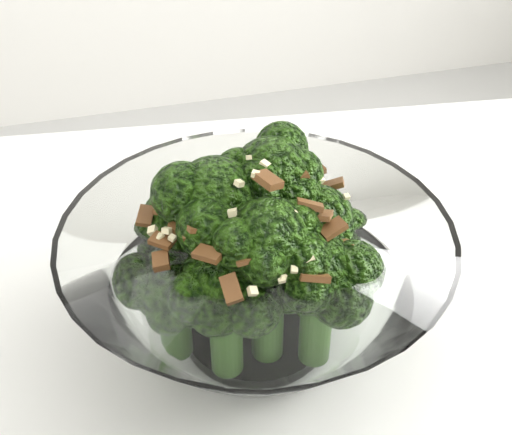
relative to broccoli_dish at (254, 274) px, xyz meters
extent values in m
cylinder|color=white|center=(0.00, 0.00, -0.05)|extent=(0.10, 0.10, 0.01)
cylinder|color=#2C5416|center=(-0.03, -0.03, -0.02)|extent=(0.02, 0.02, 0.06)
sphere|color=#264D0E|center=(-0.03, -0.03, 0.02)|extent=(0.05, 0.05, 0.05)
cylinder|color=#2C5416|center=(-0.05, -0.01, -0.02)|extent=(0.02, 0.02, 0.04)
sphere|color=#264D0E|center=(-0.05, -0.01, 0.01)|extent=(0.05, 0.05, 0.05)
cylinder|color=#2C5416|center=(0.04, 0.00, -0.01)|extent=(0.02, 0.02, 0.06)
sphere|color=#264D0E|center=(0.04, 0.00, 0.03)|extent=(0.05, 0.05, 0.05)
cylinder|color=#2C5416|center=(0.00, -0.03, 0.00)|extent=(0.02, 0.02, 0.08)
sphere|color=#264D0E|center=(0.00, -0.03, 0.05)|extent=(0.05, 0.05, 0.05)
cylinder|color=#2C5416|center=(0.01, 0.05, -0.02)|extent=(0.02, 0.02, 0.05)
sphere|color=#264D0E|center=(0.01, 0.05, 0.02)|extent=(0.04, 0.04, 0.04)
cylinder|color=#2C5416|center=(-0.04, 0.02, -0.01)|extent=(0.02, 0.02, 0.06)
sphere|color=#264D0E|center=(-0.04, 0.02, 0.03)|extent=(0.05, 0.05, 0.05)
cylinder|color=#2C5416|center=(0.02, 0.02, 0.00)|extent=(0.02, 0.02, 0.09)
sphere|color=#264D0E|center=(0.02, 0.02, 0.06)|extent=(0.05, 0.05, 0.05)
cylinder|color=#2C5416|center=(-0.02, 0.01, 0.00)|extent=(0.02, 0.02, 0.08)
sphere|color=#264D0E|center=(-0.02, 0.01, 0.05)|extent=(0.06, 0.06, 0.06)
cylinder|color=#2C5416|center=(0.03, -0.04, -0.02)|extent=(0.02, 0.02, 0.06)
sphere|color=#264D0E|center=(0.03, -0.04, 0.03)|extent=(0.05, 0.05, 0.05)
cube|color=brown|center=(-0.03, -0.02, 0.06)|extent=(0.02, 0.02, 0.01)
cube|color=brown|center=(0.05, 0.04, 0.05)|extent=(0.02, 0.01, 0.01)
cube|color=brown|center=(-0.01, -0.03, 0.06)|extent=(0.02, 0.01, 0.01)
cube|color=brown|center=(0.03, -0.03, 0.06)|extent=(0.01, 0.02, 0.01)
cube|color=brown|center=(0.00, 0.06, 0.05)|extent=(0.02, 0.02, 0.01)
cube|color=brown|center=(-0.02, -0.04, 0.05)|extent=(0.01, 0.02, 0.01)
cube|color=brown|center=(0.00, -0.03, 0.06)|extent=(0.02, 0.01, 0.01)
cube|color=brown|center=(-0.02, -0.01, 0.06)|extent=(0.01, 0.02, 0.01)
cube|color=brown|center=(0.00, -0.04, 0.06)|extent=(0.02, 0.02, 0.01)
cube|color=brown|center=(0.02, 0.05, 0.05)|extent=(0.02, 0.01, 0.01)
cube|color=brown|center=(0.04, 0.02, 0.06)|extent=(0.01, 0.02, 0.01)
cube|color=brown|center=(-0.03, -0.04, 0.05)|extent=(0.02, 0.01, 0.01)
cube|color=brown|center=(0.00, -0.01, 0.08)|extent=(0.02, 0.02, 0.01)
cube|color=brown|center=(0.05, 0.04, 0.05)|extent=(0.02, 0.02, 0.01)
cube|color=brown|center=(0.03, 0.04, 0.05)|extent=(0.02, 0.02, 0.01)
cube|color=brown|center=(0.04, 0.04, 0.05)|extent=(0.01, 0.01, 0.00)
cube|color=brown|center=(0.03, 0.01, 0.07)|extent=(0.02, 0.01, 0.01)
cube|color=brown|center=(-0.05, -0.01, 0.05)|extent=(0.01, 0.02, 0.01)
cube|color=brown|center=(-0.06, -0.01, 0.05)|extent=(0.02, 0.02, 0.00)
cube|color=brown|center=(-0.03, 0.04, 0.05)|extent=(0.01, 0.02, 0.01)
cube|color=brown|center=(-0.02, 0.04, 0.06)|extent=(0.02, 0.02, 0.01)
cube|color=brown|center=(-0.06, -0.02, 0.04)|extent=(0.01, 0.01, 0.01)
cube|color=brown|center=(-0.05, 0.02, 0.05)|extent=(0.02, 0.02, 0.01)
cube|color=brown|center=(-0.01, 0.02, 0.07)|extent=(0.02, 0.02, 0.01)
cube|color=brown|center=(-0.02, -0.03, 0.06)|extent=(0.01, 0.01, 0.01)
cube|color=brown|center=(-0.01, 0.07, 0.04)|extent=(0.02, 0.02, 0.01)
cube|color=brown|center=(-0.04, -0.02, 0.06)|extent=(0.01, 0.02, 0.01)
cube|color=brown|center=(-0.01, 0.06, 0.04)|extent=(0.02, 0.01, 0.01)
cube|color=brown|center=(-0.04, -0.04, 0.05)|extent=(0.02, 0.02, 0.01)
cube|color=brown|center=(0.05, 0.02, 0.05)|extent=(0.02, 0.01, 0.01)
cube|color=brown|center=(0.04, -0.04, 0.06)|extent=(0.02, 0.01, 0.01)
cube|color=brown|center=(0.05, -0.04, 0.04)|extent=(0.01, 0.02, 0.01)
cube|color=brown|center=(-0.04, 0.04, 0.05)|extent=(0.02, 0.02, 0.01)
cube|color=brown|center=(-0.03, -0.06, 0.04)|extent=(0.01, 0.02, 0.01)
cube|color=brown|center=(-0.06, 0.02, 0.05)|extent=(0.01, 0.02, 0.01)
cube|color=brown|center=(-0.03, 0.05, 0.05)|extent=(0.02, 0.01, 0.01)
cube|color=brown|center=(0.03, -0.02, 0.07)|extent=(0.02, 0.01, 0.01)
cube|color=brown|center=(0.02, -0.06, 0.04)|extent=(0.02, 0.01, 0.01)
cube|color=brown|center=(-0.04, -0.02, 0.06)|extent=(0.02, 0.01, 0.01)
cube|color=beige|center=(-0.01, -0.01, 0.08)|extent=(0.01, 0.01, 0.00)
cube|color=beige|center=(0.01, 0.01, 0.08)|extent=(0.01, 0.01, 0.01)
cube|color=beige|center=(-0.06, 0.00, 0.05)|extent=(0.01, 0.01, 0.01)
cube|color=beige|center=(-0.05, -0.01, 0.05)|extent=(0.01, 0.01, 0.01)
cube|color=beige|center=(-0.06, -0.01, 0.05)|extent=(0.01, 0.01, 0.01)
cube|color=beige|center=(0.00, 0.04, 0.06)|extent=(0.01, 0.01, 0.00)
cube|color=beige|center=(0.02, -0.05, 0.05)|extent=(0.01, 0.01, 0.00)
cube|color=beige|center=(-0.05, -0.01, 0.05)|extent=(0.01, 0.01, 0.00)
cube|color=beige|center=(0.00, 0.03, 0.07)|extent=(0.01, 0.01, 0.01)
cube|color=beige|center=(0.00, 0.02, 0.08)|extent=(0.00, 0.00, 0.00)
cube|color=beige|center=(0.02, -0.04, 0.06)|extent=(0.01, 0.00, 0.00)
cube|color=beige|center=(0.01, 0.03, 0.07)|extent=(0.01, 0.01, 0.01)
cube|color=beige|center=(-0.03, -0.01, 0.06)|extent=(0.00, 0.01, 0.00)
cube|color=beige|center=(0.02, -0.05, 0.05)|extent=(0.01, 0.01, 0.01)
cube|color=beige|center=(-0.02, -0.02, 0.07)|extent=(0.01, 0.01, 0.01)
cube|color=beige|center=(0.02, 0.02, 0.07)|extent=(0.01, 0.01, 0.01)
cube|color=beige|center=(0.06, 0.00, 0.05)|extent=(0.00, 0.00, 0.00)
cube|color=beige|center=(-0.02, -0.01, 0.07)|extent=(0.01, 0.01, 0.01)
cube|color=beige|center=(-0.05, 0.02, 0.05)|extent=(0.00, 0.00, 0.00)
cube|color=beige|center=(0.05, -0.04, 0.04)|extent=(0.01, 0.01, 0.01)
cube|color=beige|center=(0.04, 0.01, 0.06)|extent=(0.01, 0.01, 0.01)
cube|color=beige|center=(0.00, -0.06, 0.05)|extent=(0.00, 0.01, 0.00)
cube|color=beige|center=(0.01, -0.06, 0.05)|extent=(0.00, 0.01, 0.00)
cube|color=beige|center=(-0.02, -0.06, 0.04)|extent=(0.01, 0.01, 0.01)
cube|color=beige|center=(0.01, -0.03, 0.07)|extent=(0.01, 0.01, 0.01)
cube|color=beige|center=(0.00, -0.06, 0.05)|extent=(0.01, 0.01, 0.00)
cube|color=beige|center=(0.02, -0.04, 0.06)|extent=(0.01, 0.01, 0.00)
cube|color=beige|center=(0.00, -0.01, 0.08)|extent=(0.01, 0.01, 0.00)
cube|color=beige|center=(0.05, 0.03, 0.05)|extent=(0.01, 0.01, 0.00)
camera|label=1|loc=(-0.09, -0.33, 0.30)|focal=50.00mm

